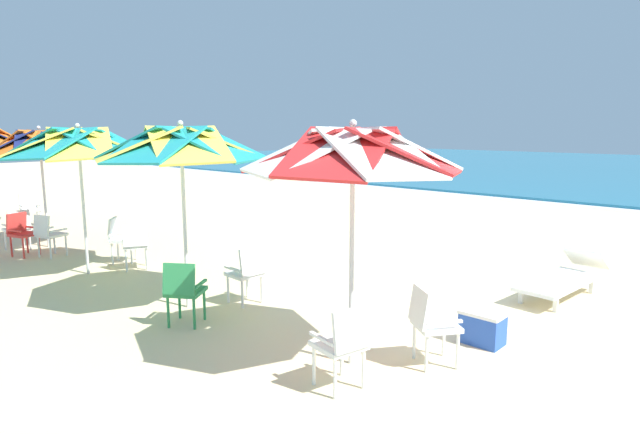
{
  "coord_description": "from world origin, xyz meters",
  "views": [
    {
      "loc": [
        3.11,
        -6.64,
        2.56
      ],
      "look_at": [
        -3.15,
        0.13,
        1.0
      ],
      "focal_mm": 29.84,
      "sensor_mm": 36.0,
      "label": 1
    }
  ],
  "objects_px": {
    "plastic_chair_8": "(48,233)",
    "plastic_chair_10": "(30,207)",
    "plastic_chair_6": "(18,227)",
    "beach_umbrella_0": "(353,153)",
    "beach_umbrella_1": "(181,145)",
    "plastic_chair_0": "(343,342)",
    "plastic_chair_1": "(430,321)",
    "beach_umbrella_2": "(79,144)",
    "plastic_chair_2": "(247,271)",
    "plastic_chair_4": "(135,243)",
    "beach_umbrella_3": "(40,144)",
    "plastic_chair_3": "(184,289)",
    "plastic_chair_5": "(120,237)",
    "plastic_chair_7": "(22,231)",
    "cooler_box": "(482,327)",
    "sun_lounger_1": "(564,277)"
  },
  "relations": [
    {
      "from": "beach_umbrella_0",
      "to": "plastic_chair_10",
      "type": "xyz_separation_m",
      "value": [
        -11.42,
        0.67,
        -1.8
      ]
    },
    {
      "from": "beach_umbrella_0",
      "to": "plastic_chair_8",
      "type": "distance_m",
      "value": 7.7
    },
    {
      "from": "beach_umbrella_0",
      "to": "plastic_chair_10",
      "type": "bearing_deg",
      "value": 176.63
    },
    {
      "from": "beach_umbrella_2",
      "to": "plastic_chair_10",
      "type": "xyz_separation_m",
      "value": [
        -5.71,
        1.04,
        -1.78
      ]
    },
    {
      "from": "beach_umbrella_0",
      "to": "plastic_chair_3",
      "type": "height_order",
      "value": "beach_umbrella_0"
    },
    {
      "from": "plastic_chair_1",
      "to": "beach_umbrella_3",
      "type": "height_order",
      "value": "beach_umbrella_3"
    },
    {
      "from": "plastic_chair_3",
      "to": "plastic_chair_4",
      "type": "relative_size",
      "value": 1.0
    },
    {
      "from": "plastic_chair_8",
      "to": "cooler_box",
      "type": "distance_m",
      "value": 8.5
    },
    {
      "from": "plastic_chair_5",
      "to": "plastic_chair_10",
      "type": "distance_m",
      "value": 5.38
    },
    {
      "from": "beach_umbrella_0",
      "to": "cooler_box",
      "type": "distance_m",
      "value": 2.7
    },
    {
      "from": "beach_umbrella_0",
      "to": "beach_umbrella_3",
      "type": "bearing_deg",
      "value": 179.99
    },
    {
      "from": "plastic_chair_6",
      "to": "plastic_chair_2",
      "type": "bearing_deg",
      "value": 9.7
    },
    {
      "from": "beach_umbrella_0",
      "to": "plastic_chair_7",
      "type": "distance_m",
      "value": 8.25
    },
    {
      "from": "plastic_chair_6",
      "to": "plastic_chair_10",
      "type": "bearing_deg",
      "value": 156.87
    },
    {
      "from": "beach_umbrella_1",
      "to": "plastic_chair_2",
      "type": "distance_m",
      "value": 2.01
    },
    {
      "from": "beach_umbrella_0",
      "to": "sun_lounger_1",
      "type": "height_order",
      "value": "beach_umbrella_0"
    },
    {
      "from": "plastic_chair_2",
      "to": "plastic_chair_3",
      "type": "bearing_deg",
      "value": -86.41
    },
    {
      "from": "beach_umbrella_3",
      "to": "plastic_chair_8",
      "type": "height_order",
      "value": "beach_umbrella_3"
    },
    {
      "from": "plastic_chair_2",
      "to": "plastic_chair_4",
      "type": "relative_size",
      "value": 1.0
    },
    {
      "from": "plastic_chair_8",
      "to": "plastic_chair_10",
      "type": "distance_m",
      "value": 4.07
    },
    {
      "from": "beach_umbrella_3",
      "to": "plastic_chair_7",
      "type": "height_order",
      "value": "beach_umbrella_3"
    },
    {
      "from": "beach_umbrella_2",
      "to": "plastic_chair_6",
      "type": "xyz_separation_m",
      "value": [
        -2.86,
        -0.18,
        -1.78
      ]
    },
    {
      "from": "sun_lounger_1",
      "to": "plastic_chair_8",
      "type": "bearing_deg",
      "value": -152.14
    },
    {
      "from": "plastic_chair_3",
      "to": "plastic_chair_5",
      "type": "xyz_separation_m",
      "value": [
        -3.75,
        1.03,
        0.0
      ]
    },
    {
      "from": "beach_umbrella_1",
      "to": "plastic_chair_8",
      "type": "xyz_separation_m",
      "value": [
        -4.58,
        -0.18,
        -1.82
      ]
    },
    {
      "from": "beach_umbrella_1",
      "to": "plastic_chair_0",
      "type": "bearing_deg",
      "value": -6.18
    },
    {
      "from": "plastic_chair_1",
      "to": "plastic_chair_7",
      "type": "xyz_separation_m",
      "value": [
        -8.67,
        -1.21,
        0.0
      ]
    },
    {
      "from": "plastic_chair_4",
      "to": "plastic_chair_8",
      "type": "distance_m",
      "value": 2.26
    },
    {
      "from": "plastic_chair_4",
      "to": "plastic_chair_5",
      "type": "relative_size",
      "value": 1.0
    },
    {
      "from": "plastic_chair_2",
      "to": "plastic_chair_5",
      "type": "distance_m",
      "value": 3.68
    },
    {
      "from": "plastic_chair_3",
      "to": "cooler_box",
      "type": "xyz_separation_m",
      "value": [
        3.12,
        2.09,
        -0.3
      ]
    },
    {
      "from": "beach_umbrella_0",
      "to": "plastic_chair_6",
      "type": "relative_size",
      "value": 3.05
    },
    {
      "from": "beach_umbrella_0",
      "to": "plastic_chair_0",
      "type": "distance_m",
      "value": 1.9
    },
    {
      "from": "beach_umbrella_2",
      "to": "cooler_box",
      "type": "relative_size",
      "value": 5.26
    },
    {
      "from": "plastic_chair_5",
      "to": "cooler_box",
      "type": "distance_m",
      "value": 6.95
    },
    {
      "from": "plastic_chair_4",
      "to": "plastic_chair_6",
      "type": "bearing_deg",
      "value": -164.35
    },
    {
      "from": "beach_umbrella_0",
      "to": "plastic_chair_1",
      "type": "xyz_separation_m",
      "value": [
        0.65,
        0.56,
        -1.8
      ]
    },
    {
      "from": "plastic_chair_7",
      "to": "beach_umbrella_3",
      "type": "bearing_deg",
      "value": 124.93
    },
    {
      "from": "beach_umbrella_0",
      "to": "plastic_chair_10",
      "type": "distance_m",
      "value": 11.58
    },
    {
      "from": "plastic_chair_2",
      "to": "beach_umbrella_2",
      "type": "xyz_separation_m",
      "value": [
        -3.34,
        -0.88,
        1.78
      ]
    },
    {
      "from": "beach_umbrella_0",
      "to": "plastic_chair_2",
      "type": "relative_size",
      "value": 3.05
    },
    {
      "from": "plastic_chair_6",
      "to": "plastic_chair_10",
      "type": "relative_size",
      "value": 1.0
    },
    {
      "from": "plastic_chair_7",
      "to": "plastic_chair_2",
      "type": "bearing_deg",
      "value": 11.62
    },
    {
      "from": "plastic_chair_4",
      "to": "sun_lounger_1",
      "type": "distance_m",
      "value": 7.25
    },
    {
      "from": "beach_umbrella_1",
      "to": "plastic_chair_10",
      "type": "xyz_separation_m",
      "value": [
        -8.52,
        0.84,
        -1.82
      ]
    },
    {
      "from": "beach_umbrella_0",
      "to": "beach_umbrella_3",
      "type": "height_order",
      "value": "beach_umbrella_0"
    },
    {
      "from": "plastic_chair_1",
      "to": "beach_umbrella_3",
      "type": "bearing_deg",
      "value": -176.51
    },
    {
      "from": "plastic_chair_3",
      "to": "plastic_chair_5",
      "type": "height_order",
      "value": "same"
    },
    {
      "from": "plastic_chair_1",
      "to": "plastic_chair_8",
      "type": "height_order",
      "value": "same"
    },
    {
      "from": "plastic_chair_8",
      "to": "plastic_chair_2",
      "type": "bearing_deg",
      "value": 9.52
    }
  ]
}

